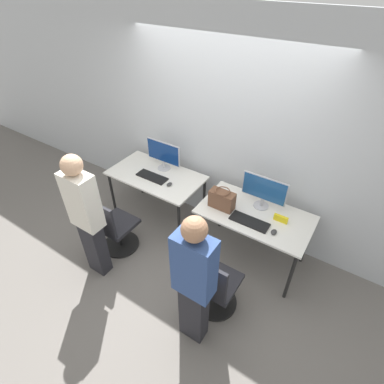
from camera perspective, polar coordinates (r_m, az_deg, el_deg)
ground_plane at (r=4.09m, az=-1.13°, el=-11.15°), size 20.00×20.00×0.00m
wall_back at (r=3.81m, az=5.91°, el=11.36°), size 12.00×0.05×2.80m
desk_left at (r=4.19m, az=-6.85°, el=2.46°), size 1.30×0.72×0.76m
monitor_left at (r=4.15m, az=-5.49°, el=7.21°), size 0.54×0.18×0.41m
keyboard_left at (r=4.09m, az=-7.62°, el=2.90°), size 0.44×0.17×0.02m
mouse_left at (r=3.91m, az=-4.34°, el=1.46°), size 0.06×0.09×0.03m
office_chair_left at (r=4.01m, az=-14.50°, el=-6.90°), size 0.48×0.48×0.86m
person_left at (r=3.45m, az=-19.52°, el=-4.13°), size 0.36×0.22×1.65m
desk_right at (r=3.61m, az=11.82°, el=-4.98°), size 1.30×0.72×0.76m
monitor_right at (r=3.54m, az=13.52°, el=0.24°), size 0.54×0.18×0.41m
keyboard_right at (r=3.43m, az=10.88°, el=-5.54°), size 0.44×0.17×0.02m
mouse_right at (r=3.36m, az=15.33°, el=-7.36°), size 0.06×0.09×0.03m
office_chair_right at (r=3.33m, az=4.30°, el=-17.69°), size 0.48×0.48×0.86m
person_right at (r=2.72m, az=0.39°, el=-16.52°), size 0.36×0.21×1.61m
handbag at (r=3.52m, az=5.72°, el=-1.43°), size 0.30×0.18×0.25m
placard_right at (r=3.51m, az=16.55°, el=-4.89°), size 0.16×0.03×0.08m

